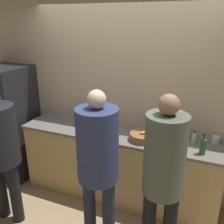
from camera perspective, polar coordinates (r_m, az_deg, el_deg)
The scene contains 14 objects.
ground_plane at distance 3.46m, azimuth -0.92°, elevation -21.52°, with size 14.00×14.00×0.00m, color #9E8460.
wall_back at distance 3.32m, azimuth 3.24°, elevation 2.60°, with size 5.20×0.06×2.60m.
counter at distance 3.42m, azimuth 1.33°, elevation -12.00°, with size 2.59×0.61×0.96m.
refrigerator at distance 4.09m, azimuth -22.38°, elevation -2.25°, with size 0.67×0.71×1.69m.
person_left at distance 3.06m, azimuth -24.25°, elevation -6.94°, with size 0.41×0.41×1.62m.
person_center at distance 2.44m, azimuth -3.27°, elevation -10.24°, with size 0.40×0.40×1.74m.
person_right at distance 2.29m, azimuth 11.68°, elevation -13.01°, with size 0.36×0.36×1.76m.
fruit_bowl at distance 3.00m, azimuth 7.01°, elevation -5.61°, with size 0.31×0.31×0.13m.
utensil_crock at distance 3.43m, azimuth -7.43°, elevation -1.97°, with size 0.12×0.12×0.23m.
bottle_green at distance 2.83m, azimuth 20.08°, elevation -7.32°, with size 0.06×0.06×0.24m.
bottle_clear at distance 3.08m, azimuth 18.24°, elevation -5.65°, with size 0.05×0.05×0.14m.
cup_white at distance 3.16m, azimuth 22.65°, elevation -5.84°, with size 0.08×0.08×0.08m.
cup_black at distance 3.21m, azimuth -5.73°, elevation -3.97°, with size 0.07×0.07×0.08m.
potted_plant at distance 3.14m, azimuth 15.25°, elevation -3.61°, with size 0.14×0.14×0.21m.
Camera 1 is at (1.03, -2.36, 2.31)m, focal length 40.00 mm.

